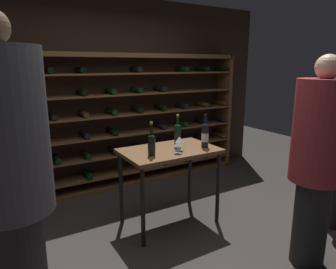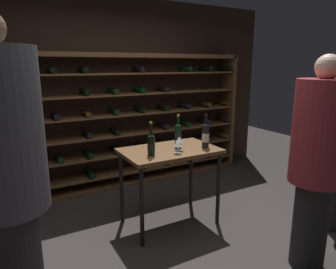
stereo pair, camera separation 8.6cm
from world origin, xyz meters
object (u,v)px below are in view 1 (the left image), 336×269
at_px(wine_rack, 138,121).
at_px(tasting_table, 170,158).
at_px(wine_bottle_green_slim, 205,135).
at_px(wine_glass_stemmed_center, 178,144).
at_px(wine_bottle_red_label, 152,144).
at_px(person_bystander_red_print, 9,173).
at_px(wine_bottle_black_capsule, 178,135).
at_px(person_guest_plum_blouse, 318,155).
at_px(wine_glass_stemmed_left, 179,140).

height_order(wine_rack, tasting_table, wine_rack).
relative_size(wine_bottle_green_slim, wine_glass_stemmed_center, 2.79).
bearing_deg(wine_bottle_red_label, wine_glass_stemmed_center, -14.15).
height_order(wine_rack, person_bystander_red_print, person_bystander_red_print).
bearing_deg(wine_bottle_red_label, tasting_table, 21.84).
height_order(wine_rack, wine_bottle_black_capsule, wine_rack).
height_order(person_guest_plum_blouse, wine_bottle_black_capsule, person_guest_plum_blouse).
bearing_deg(wine_bottle_black_capsule, wine_rack, 84.99).
bearing_deg(person_guest_plum_blouse, tasting_table, 163.08).
height_order(wine_bottle_red_label, wine_glass_stemmed_center, wine_bottle_red_label).
xyz_separation_m(person_bystander_red_print, wine_bottle_red_label, (1.30, 0.67, -0.16)).
relative_size(person_guest_plum_blouse, wine_glass_stemmed_center, 13.90).
xyz_separation_m(wine_rack, wine_bottle_red_label, (-0.52, -1.43, 0.04)).
xyz_separation_m(wine_bottle_red_label, wine_glass_stemmed_center, (0.27, -0.07, -0.02)).
distance_m(person_bystander_red_print, wine_bottle_black_capsule, 1.90).
bearing_deg(wine_bottle_red_label, wine_bottle_black_capsule, 20.28).
distance_m(person_guest_plum_blouse, wine_glass_stemmed_left, 1.33).
relative_size(person_bystander_red_print, wine_bottle_red_label, 5.94).
bearing_deg(wine_bottle_green_slim, person_guest_plum_blouse, -73.71).
bearing_deg(wine_bottle_green_slim, wine_bottle_black_capsule, 145.70).
bearing_deg(person_bystander_red_print, wine_bottle_green_slim, 119.87).
bearing_deg(wine_rack, wine_bottle_black_capsule, -95.01).
bearing_deg(wine_bottle_black_capsule, wine_bottle_red_label, -159.72).
distance_m(wine_rack, wine_bottle_black_capsule, 1.29).
relative_size(person_guest_plum_blouse, wine_bottle_green_slim, 4.98).
xyz_separation_m(tasting_table, wine_glass_stemmed_center, (-0.01, -0.18, 0.20)).
bearing_deg(person_bystander_red_print, wine_rack, 150.66).
xyz_separation_m(tasting_table, wine_glass_stemmed_left, (0.06, -0.10, 0.22)).
relative_size(tasting_table, wine_bottle_green_slim, 2.79).
distance_m(tasting_table, person_guest_plum_blouse, 1.47).
xyz_separation_m(person_bystander_red_print, wine_glass_stemmed_center, (1.57, 0.60, -0.18)).
xyz_separation_m(person_guest_plum_blouse, wine_bottle_red_label, (-0.99, 1.15, -0.03)).
bearing_deg(person_guest_plum_blouse, wine_bottle_red_label, 174.39).
distance_m(person_guest_plum_blouse, wine_bottle_red_label, 1.51).
relative_size(wine_rack, person_bystander_red_print, 1.66).
relative_size(wine_bottle_green_slim, wine_glass_stemmed_left, 2.41).
relative_size(tasting_table, wine_glass_stemmed_center, 7.78).
bearing_deg(wine_glass_stemmed_center, wine_bottle_black_capsule, 58.25).
bearing_deg(wine_glass_stemmed_center, wine_rack, 80.64).
bearing_deg(person_guest_plum_blouse, wine_bottle_black_capsule, 157.82).
height_order(person_guest_plum_blouse, wine_bottle_red_label, person_guest_plum_blouse).
relative_size(person_bystander_red_print, person_guest_plum_blouse, 1.11).
height_order(tasting_table, person_bystander_red_print, person_bystander_red_print).
bearing_deg(wine_bottle_black_capsule, person_guest_plum_blouse, -65.94).
relative_size(tasting_table, person_guest_plum_blouse, 0.56).
xyz_separation_m(tasting_table, wine_bottle_black_capsule, (0.13, 0.04, 0.24)).
height_order(tasting_table, wine_glass_stemmed_left, wine_glass_stemmed_left).
distance_m(tasting_table, wine_glass_stemmed_left, 0.25).
xyz_separation_m(wine_bottle_red_label, wine_bottle_black_capsule, (0.41, 0.15, 0.02)).
distance_m(person_bystander_red_print, person_guest_plum_blouse, 2.34).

